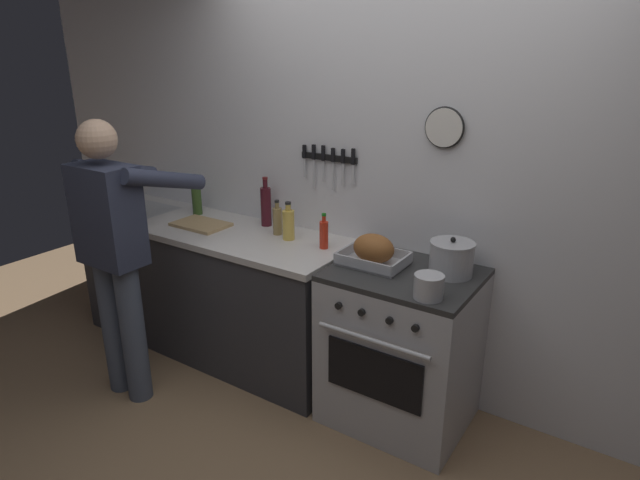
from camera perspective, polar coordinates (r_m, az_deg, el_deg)
The scene contains 13 objects.
wall_back at distance 3.11m, azimuth 8.56°, elevation 6.49°, with size 6.00×0.13×2.60m.
counter_block at distance 3.77m, azimuth -11.47°, elevation -4.84°, with size 2.03×0.65×0.90m.
stove at distance 3.03m, azimuth 8.57°, elevation -11.24°, with size 0.76×0.67×0.90m.
person_cook at distance 3.23m, azimuth -21.00°, elevation -0.61°, with size 0.51×0.63×1.66m.
roasting_pan at distance 2.89m, azimuth 5.73°, elevation -1.19°, with size 0.35×0.26×0.17m.
stock_pot at distance 2.82m, azimuth 13.85°, elevation -1.91°, with size 0.23×0.23×0.20m.
saucepan at distance 2.54m, azimuth 11.52°, elevation -4.88°, with size 0.14×0.14×0.12m.
cutting_board at distance 3.61m, azimuth -12.58°, elevation 1.64°, with size 0.36×0.24×0.02m, color tan.
bottle_cooking_oil at distance 3.25m, azimuth -3.39°, elevation 1.73°, with size 0.07×0.07×0.24m.
bottle_wine_red at distance 3.52m, azimuth -5.79°, elevation 3.69°, with size 0.07×0.07×0.32m.
bottle_olive_oil at distance 3.85m, azimuth -13.01°, elevation 4.23°, with size 0.07×0.07×0.25m.
bottle_vinegar at distance 3.35m, azimuth -4.57°, elevation 2.11°, with size 0.06×0.06×0.22m.
bottle_hot_sauce at distance 3.10m, azimuth 0.42°, elevation 0.65°, with size 0.05×0.05×0.21m.
Camera 1 is at (1.27, -1.40, 2.00)m, focal length 30.01 mm.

